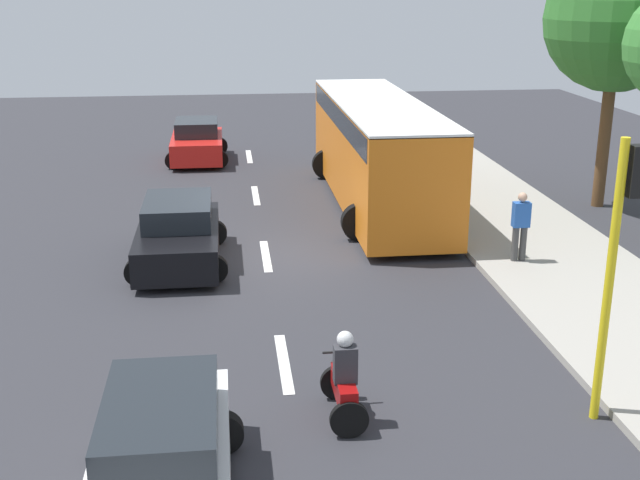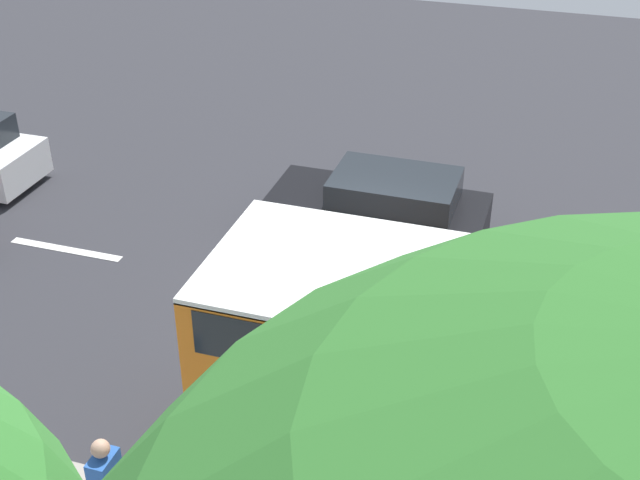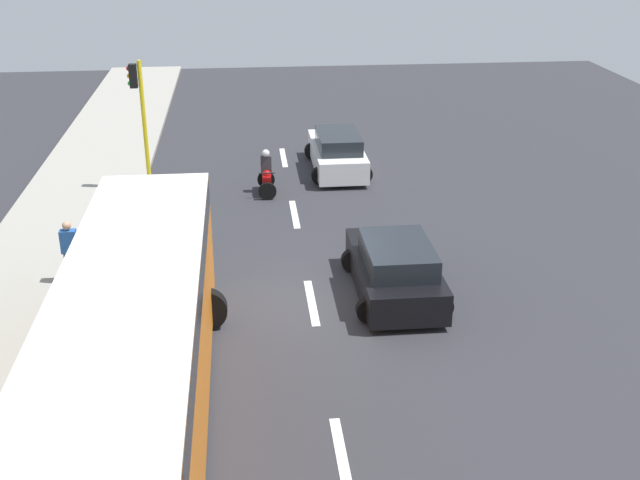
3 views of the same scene
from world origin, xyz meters
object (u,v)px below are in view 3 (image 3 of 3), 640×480
car_white (337,153)px  city_bus (135,339)px  car_black (395,269)px  pedestrian_near_signal (70,250)px  traffic_light_corner (140,109)px  motorcycle (266,175)px

car_white → city_bus: (5.53, 14.72, 1.13)m
car_black → pedestrian_near_signal: 8.24m
car_white → traffic_light_corner: bearing=14.1°
city_bus → motorcycle: 12.97m
car_white → car_black: same height
car_white → motorcycle: size_ratio=2.91×
car_white → motorcycle: 3.42m
city_bus → pedestrian_near_signal: (2.36, -6.00, -0.79)m
city_bus → motorcycle: (-2.86, -12.59, -1.20)m
car_white → city_bus: bearing=69.4°
pedestrian_near_signal → city_bus: bearing=111.5°
motorcycle → traffic_light_corner: size_ratio=0.34×
car_white → traffic_light_corner: (6.72, 1.69, 2.22)m
city_bus → motorcycle: size_ratio=7.19×
pedestrian_near_signal → car_white: bearing=-132.1°
motorcycle → car_white: bearing=-141.4°
car_black → pedestrian_near_signal: size_ratio=2.49×
city_bus → pedestrian_near_signal: city_bus is taller
city_bus → pedestrian_near_signal: size_ratio=6.51×
motorcycle → traffic_light_corner: traffic_light_corner is taller
motorcycle → city_bus: bearing=77.2°
car_white → city_bus: size_ratio=0.41×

